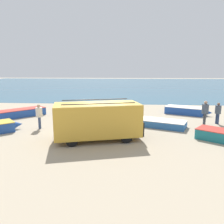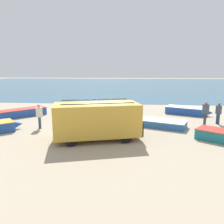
# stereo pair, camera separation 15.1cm
# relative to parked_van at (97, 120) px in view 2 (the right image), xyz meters

# --- Properties ---
(ground_plane) EXTENTS (200.00, 200.00, 0.00)m
(ground_plane) POSITION_rel_parked_van_xyz_m (0.32, 1.22, -1.16)
(ground_plane) COLOR tan
(sea_water) EXTENTS (120.00, 80.00, 0.01)m
(sea_water) POSITION_rel_parked_van_xyz_m (0.32, 53.22, -1.16)
(sea_water) COLOR #33607A
(sea_water) RESTS_ON ground_plane
(parked_van) EXTENTS (5.21, 3.36, 2.22)m
(parked_van) POSITION_rel_parked_van_xyz_m (0.00, 0.00, 0.00)
(parked_van) COLOR gold
(parked_van) RESTS_ON ground_plane
(fishing_rowboat_0) EXTENTS (4.15, 4.57, 0.65)m
(fishing_rowboat_0) POSITION_rel_parked_van_xyz_m (-7.73, 5.47, -0.84)
(fishing_rowboat_0) COLOR #234CA3
(fishing_rowboat_0) RESTS_ON ground_plane
(fishing_rowboat_1) EXTENTS (3.94, 3.23, 0.53)m
(fishing_rowboat_1) POSITION_rel_parked_van_xyz_m (-0.07, 5.26, -0.90)
(fishing_rowboat_1) COLOR navy
(fishing_rowboat_1) RESTS_ON ground_plane
(fishing_rowboat_4) EXTENTS (4.12, 2.68, 0.49)m
(fishing_rowboat_4) POSITION_rel_parked_van_xyz_m (3.93, 3.22, -0.92)
(fishing_rowboat_4) COLOR #2D66AD
(fishing_rowboat_4) RESTS_ON ground_plane
(fishing_rowboat_5) EXTENTS (4.06, 2.78, 0.67)m
(fishing_rowboat_5) POSITION_rel_parked_van_xyz_m (6.91, 7.92, -0.83)
(fishing_rowboat_5) COLOR #234CA3
(fishing_rowboat_5) RESTS_ON ground_plane
(fisherman_0) EXTENTS (0.44, 0.44, 1.67)m
(fisherman_0) POSITION_rel_parked_van_xyz_m (-4.29, 2.02, -0.16)
(fisherman_0) COLOR navy
(fisherman_0) RESTS_ON ground_plane
(fisherman_1) EXTENTS (0.42, 0.42, 1.59)m
(fisherman_1) POSITION_rel_parked_van_xyz_m (8.27, 4.34, -0.21)
(fisherman_1) COLOR navy
(fisherman_1) RESTS_ON ground_plane
(fisherman_2) EXTENTS (0.47, 0.47, 1.78)m
(fisherman_2) POSITION_rel_parked_van_xyz_m (7.18, 3.84, -0.10)
(fisherman_2) COLOR #38383D
(fisherman_2) RESTS_ON ground_plane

